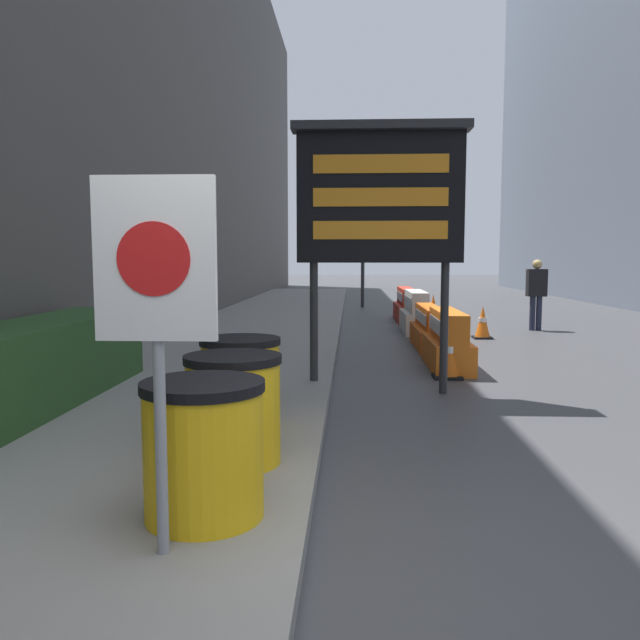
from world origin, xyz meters
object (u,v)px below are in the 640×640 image
Objects in this scene: warning_sign at (156,291)px; jersey_barrier_orange_far at (429,330)px; traffic_cone_mid at (483,323)px; traffic_light_near_curb at (363,210)px; barrel_drum_foreground at (204,449)px; message_board at (380,197)px; barrel_drum_back at (241,382)px; traffic_cone_near at (433,309)px; barrel_drum_middle at (233,409)px; jersey_barrier_red_striped at (406,306)px; jersey_barrier_white at (416,314)px; jersey_barrier_orange_near at (447,343)px; pedestrian_worker at (536,289)px; traffic_cone_far at (448,354)px.

jersey_barrier_orange_far is (2.41, 8.51, -1.15)m from warning_sign.
traffic_light_near_curb is (-2.32, 8.10, 2.93)m from traffic_cone_mid.
warning_sign is at bearing -102.68° from barrel_drum_foreground.
traffic_light_near_curb is at bearing 85.73° from warning_sign.
message_board is at bearing -90.20° from traffic_light_near_curb.
warning_sign is (0.02, -2.41, 0.94)m from barrel_drum_back.
barrel_drum_foreground reaches higher than traffic_cone_near.
barrel_drum_back is at bearing 97.00° from barrel_drum_middle.
traffic_cone_near is (0.67, -0.30, -0.03)m from jersey_barrier_red_striped.
jersey_barrier_red_striped is (0.00, 2.55, -0.02)m from jersey_barrier_white.
warning_sign is at bearing -110.75° from jersey_barrier_orange_near.
traffic_cone_mid is (1.26, 1.37, -0.01)m from jersey_barrier_orange_far.
pedestrian_worker is at bearing 60.47° from message_board.
barrel_drum_foreground is 0.42× the size of warning_sign.
jersey_barrier_white reaches higher than jersey_barrier_orange_far.
jersey_barrier_red_striped is at bearing 90.00° from jersey_barrier_orange_far.
jersey_barrier_white is 1.65m from traffic_cone_mid.
barrel_drum_foreground is 1.94m from barrel_drum_back.
jersey_barrier_red_striped is (-0.00, 4.99, 0.05)m from jersey_barrier_orange_far.
barrel_drum_middle is 0.38× the size of jersey_barrier_red_striped.
jersey_barrier_red_striped is at bearing 90.00° from jersey_barrier_orange_near.
barrel_drum_middle is at bearing 90.66° from barrel_drum_foreground.
traffic_cone_mid is at bearing -74.03° from traffic_light_near_curb.
pedestrian_worker is (2.77, 5.07, 0.57)m from jersey_barrier_orange_near.
traffic_cone_far is (0.99, 0.98, -2.03)m from message_board.
barrel_drum_back is at bearing -105.89° from jersey_barrier_white.
barrel_drum_foreground is 13.23m from jersey_barrier_red_striped.
jersey_barrier_orange_far is 1.11× the size of jersey_barrier_white.
jersey_barrier_red_striped reaches higher than traffic_cone_near.
traffic_cone_far is at bearing 53.55° from barrel_drum_back.
jersey_barrier_white is 2.87m from pedestrian_worker.
pedestrian_worker is (5.09, 9.98, 0.41)m from barrel_drum_middle.
message_board is at bearing -101.68° from traffic_cone_near.
barrel_drum_back is at bearing -126.45° from traffic_cone_far.
barrel_drum_foreground is 1.16× the size of traffic_cone_far.
barrel_drum_foreground and barrel_drum_middle have the same top height.
barrel_drum_back reaches higher than jersey_barrier_red_striped.
barrel_drum_back is 15.86m from traffic_light_near_curb.
jersey_barrier_white is at bearing 76.34° from barrel_drum_middle.
barrel_drum_foreground is 1.06m from warning_sign.
pedestrian_worker reaches higher than barrel_drum_back.
jersey_barrier_orange_near is at bearing -90.00° from jersey_barrier_red_striped.
warning_sign is at bearing -89.45° from barrel_drum_back.
pedestrian_worker reaches higher than traffic_cone_far.
jersey_barrier_orange_far is (2.31, 7.07, -0.21)m from barrel_drum_middle.
traffic_cone_near is at bearing 73.33° from jersey_barrier_white.
pedestrian_worker is at bearing 59.99° from barrel_drum_back.
barrel_drum_middle reaches higher than jersey_barrier_white.
barrel_drum_foreground reaches higher than jersey_barrier_orange_near.
traffic_light_near_curb is 2.80× the size of pedestrian_worker.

